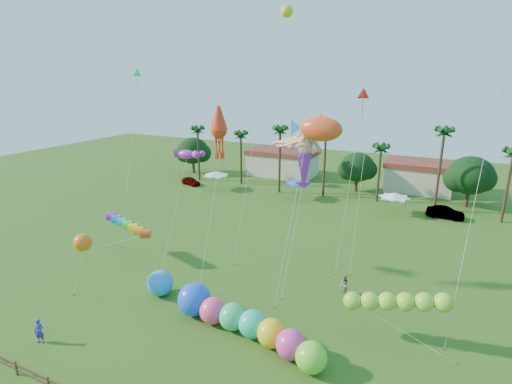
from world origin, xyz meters
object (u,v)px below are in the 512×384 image
at_px(caterpillar_inflatable, 241,321).
at_px(blue_ball, 160,283).
at_px(car_b, 445,213).
at_px(car_a, 191,181).
at_px(spectator_b, 344,285).
at_px(spectator_a, 39,331).

height_order(caterpillar_inflatable, blue_ball, caterpillar_inflatable).
relative_size(car_b, blue_ball, 2.06).
relative_size(car_a, spectator_b, 2.19).
bearing_deg(caterpillar_inflatable, spectator_a, -139.96).
height_order(spectator_a, caterpillar_inflatable, caterpillar_inflatable).
bearing_deg(car_a, blue_ball, -132.45).
bearing_deg(spectator_b, blue_ball, -101.79).
distance_m(car_a, spectator_a, 42.42).
xyz_separation_m(car_a, caterpillar_inflatable, (27.32, -32.66, 0.43)).
xyz_separation_m(spectator_a, spectator_b, (17.69, 15.83, -0.03)).
relative_size(car_b, caterpillar_inflatable, 0.36).
xyz_separation_m(caterpillar_inflatable, blue_ball, (-8.84, 1.82, 0.02)).
bearing_deg(blue_ball, car_b, 56.00).
relative_size(spectator_b, caterpillar_inflatable, 0.14).
bearing_deg(car_a, car_b, -72.09).
xyz_separation_m(car_b, caterpillar_inflatable, (-12.57, -33.56, 0.34)).
bearing_deg(car_a, spectator_a, -142.74).
distance_m(car_b, spectator_b, 25.81).
height_order(spectator_b, blue_ball, blue_ball).
bearing_deg(spectator_b, spectator_a, -86.15).
bearing_deg(car_b, spectator_b, 167.24).
distance_m(car_a, caterpillar_inflatable, 42.58).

